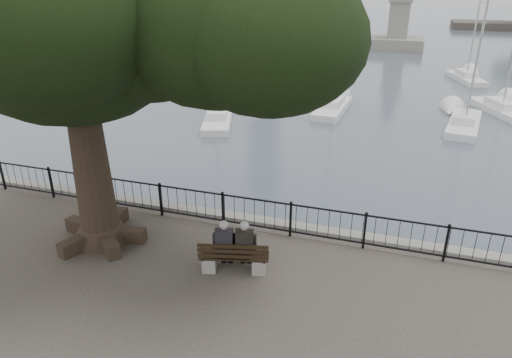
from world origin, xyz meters
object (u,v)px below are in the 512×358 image
at_px(person_left, 225,246).
at_px(tree, 103,12).
at_px(lion_monument, 398,29).
at_px(bench, 234,260).
at_px(person_right, 245,247).

height_order(person_left, tree, tree).
bearing_deg(lion_monument, tree, -95.86).
height_order(bench, person_left, person_left).
xyz_separation_m(person_right, lion_monument, (1.66, 49.32, 0.61)).
distance_m(tree, lion_monument, 49.54).
bearing_deg(person_left, lion_monument, 87.53).
bearing_deg(tree, person_left, -7.27).
height_order(tree, lion_monument, tree).
height_order(bench, lion_monument, lion_monument).
bearing_deg(person_left, tree, 172.73).
relative_size(person_left, tree, 0.13).
bearing_deg(tree, person_right, -4.29).
bearing_deg(bench, person_right, 34.41).
distance_m(bench, tree, 6.44).
bearing_deg(person_right, person_left, -165.85).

